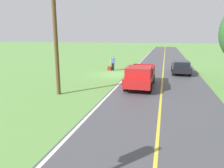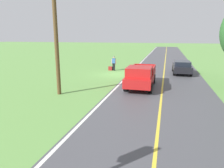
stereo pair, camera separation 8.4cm
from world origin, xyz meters
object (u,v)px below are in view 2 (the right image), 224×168
(pickup_truck_passing, at_px, (141,76))
(sedan_near_oncoming, at_px, (182,67))
(utility_pole_roadside, at_px, (56,41))
(hitchhiker_walking, at_px, (114,62))
(suitcase_carried, at_px, (110,68))

(pickup_truck_passing, height_order, sedan_near_oncoming, pickup_truck_passing)
(pickup_truck_passing, bearing_deg, sedan_near_oncoming, -115.57)
(sedan_near_oncoming, relative_size, utility_pole_roadside, 0.58)
(hitchhiker_walking, bearing_deg, sedan_near_oncoming, 178.67)
(hitchhiker_walking, height_order, utility_pole_roadside, utility_pole_roadside)
(sedan_near_oncoming, distance_m, utility_pole_roadside, 14.55)
(hitchhiker_walking, relative_size, utility_pole_roadside, 0.23)
(sedan_near_oncoming, bearing_deg, utility_pole_roadside, 50.47)
(sedan_near_oncoming, bearing_deg, hitchhiker_walking, -1.33)
(utility_pole_roadside, bearing_deg, pickup_truck_passing, -147.98)
(suitcase_carried, relative_size, utility_pole_roadside, 0.06)
(sedan_near_oncoming, xyz_separation_m, utility_pole_roadside, (9.06, 10.98, 3.03))
(utility_pole_roadside, bearing_deg, hitchhiker_walking, -96.44)
(hitchhiker_walking, relative_size, pickup_truck_passing, 0.32)
(suitcase_carried, height_order, pickup_truck_passing, pickup_truck_passing)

